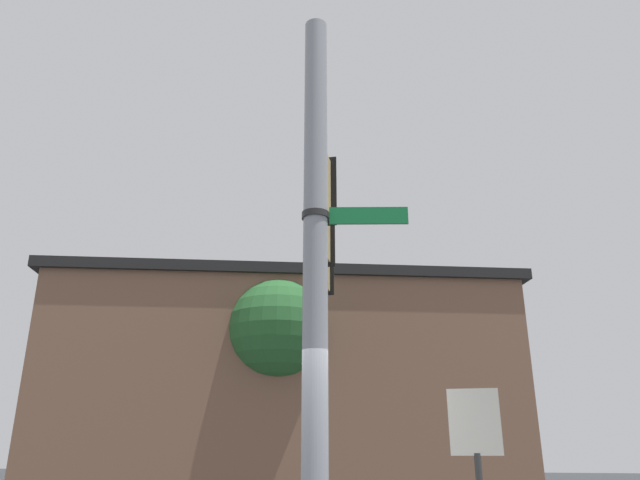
{
  "coord_description": "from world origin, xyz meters",
  "views": [
    {
      "loc": [
        -1.54,
        6.56,
        1.42
      ],
      "look_at": [
        0.94,
        -4.41,
        5.43
      ],
      "focal_mm": 33.26,
      "sensor_mm": 36.0,
      "label": 1
    }
  ],
  "objects_px": {
    "traffic_light_mid_outer": "(321,268)",
    "traffic_light_mid_inner": "(320,235)",
    "traffic_light_nearest_pole": "(318,187)",
    "street_name_sign": "(338,216)",
    "historical_marker": "(477,453)"
  },
  "relations": [
    {
      "from": "traffic_light_nearest_pole",
      "to": "street_name_sign",
      "type": "relative_size",
      "value": 1.03
    },
    {
      "from": "street_name_sign",
      "to": "historical_marker",
      "type": "xyz_separation_m",
      "value": [
        -1.44,
        -0.91,
        -2.74
      ]
    },
    {
      "from": "traffic_light_mid_outer",
      "to": "traffic_light_mid_inner",
      "type": "bearing_deg",
      "value": 102.01
    },
    {
      "from": "street_name_sign",
      "to": "traffic_light_nearest_pole",
      "type": "bearing_deg",
      "value": -69.94
    },
    {
      "from": "traffic_light_nearest_pole",
      "to": "traffic_light_mid_outer",
      "type": "relative_size",
      "value": 1.0
    },
    {
      "from": "traffic_light_mid_inner",
      "to": "street_name_sign",
      "type": "relative_size",
      "value": 1.03
    },
    {
      "from": "traffic_light_nearest_pole",
      "to": "traffic_light_mid_outer",
      "type": "bearing_deg",
      "value": -77.99
    },
    {
      "from": "traffic_light_mid_outer",
      "to": "street_name_sign",
      "type": "xyz_separation_m",
      "value": [
        -1.62,
        6.29,
        -1.31
      ]
    },
    {
      "from": "historical_marker",
      "to": "traffic_light_mid_inner",
      "type": "bearing_deg",
      "value": -50.73
    },
    {
      "from": "traffic_light_mid_outer",
      "to": "historical_marker",
      "type": "distance_m",
      "value": 7.4
    },
    {
      "from": "traffic_light_mid_outer",
      "to": "street_name_sign",
      "type": "relative_size",
      "value": 1.03
    },
    {
      "from": "traffic_light_mid_outer",
      "to": "historical_marker",
      "type": "bearing_deg",
      "value": 119.67
    },
    {
      "from": "traffic_light_mid_inner",
      "to": "traffic_light_mid_outer",
      "type": "relative_size",
      "value": 1.0
    },
    {
      "from": "traffic_light_mid_outer",
      "to": "street_name_sign",
      "type": "height_order",
      "value": "traffic_light_mid_outer"
    },
    {
      "from": "traffic_light_mid_outer",
      "to": "traffic_light_nearest_pole",
      "type": "bearing_deg",
      "value": 102.01
    }
  ]
}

